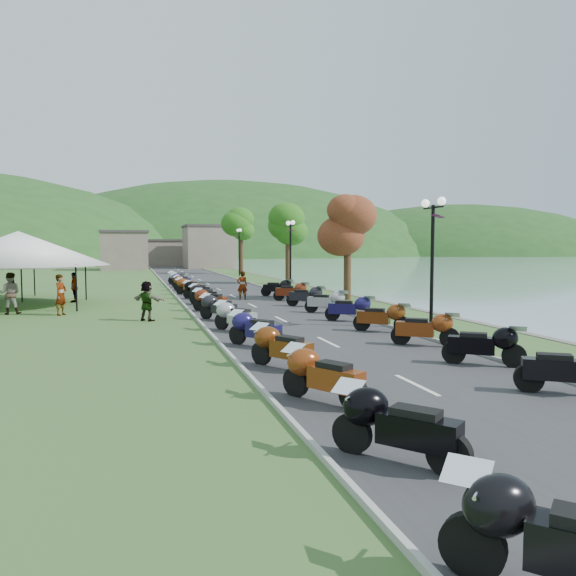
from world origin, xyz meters
TOP-DOWN VIEW (x-y plane):
  - road at (0.00, 40.00)m, footprint 7.00×120.00m
  - hills_backdrop at (0.00, 200.00)m, footprint 360.00×120.00m
  - far_building at (-2.00, 85.00)m, footprint 18.00×16.00m
  - moto_row_left at (-2.56, 22.50)m, footprint 2.60×48.98m
  - moto_row_right at (2.68, 19.13)m, footprint 2.60×30.03m
  - vendor_tent_main at (-11.94, 30.91)m, footprint 6.14×6.14m
  - tree_lakeside at (6.18, 29.78)m, footprint 2.69×2.69m
  - pedestrian_a at (-9.42, 26.38)m, footprint 0.78×0.86m
  - pedestrian_b at (-11.78, 27.44)m, footprint 0.98×0.56m

SIDE VIEW (x-z plane):
  - hills_backdrop at x=0.00m, z-range -38.00..38.00m
  - pedestrian_a at x=-9.42m, z-range -0.95..0.95m
  - pedestrian_b at x=-11.78m, z-range -0.99..0.99m
  - road at x=0.00m, z-range 0.00..0.02m
  - moto_row_left at x=-2.56m, z-range 0.00..1.10m
  - moto_row_right at x=2.68m, z-range 0.00..1.10m
  - vendor_tent_main at x=-11.94m, z-range 0.00..4.00m
  - far_building at x=-2.00m, z-range 0.00..5.00m
  - tree_lakeside at x=6.18m, z-range 0.00..7.48m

